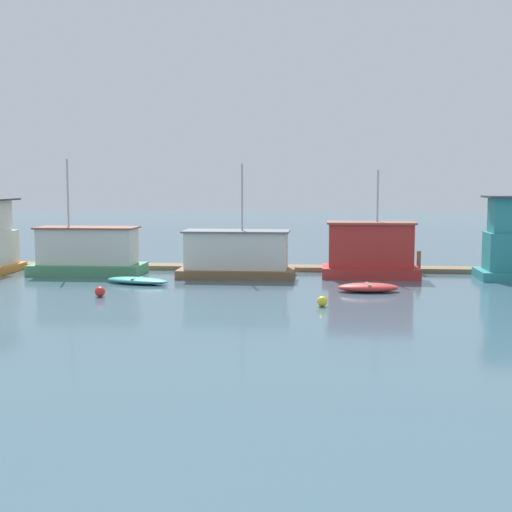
{
  "coord_description": "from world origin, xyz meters",
  "views": [
    {
      "loc": [
        4.1,
        -44.74,
        5.98
      ],
      "look_at": [
        0.0,
        -1.0,
        1.4
      ],
      "focal_mm": 50.0,
      "sensor_mm": 36.0,
      "label": 1
    }
  ],
  "objects_px": {
    "houseboat_green": "(88,253)",
    "dinghy_red": "(368,287)",
    "buoy_red": "(100,292)",
    "houseboat_red": "(370,251)",
    "mooring_post_near_left": "(391,262)",
    "houseboat_brown": "(237,255)",
    "buoy_yellow": "(322,301)",
    "mooring_post_far_left": "(419,262)",
    "dinghy_teal": "(138,280)",
    "mooring_post_near_right": "(348,257)"
  },
  "relations": [
    {
      "from": "houseboat_red",
      "to": "dinghy_red",
      "type": "bearing_deg",
      "value": -94.53
    },
    {
      "from": "houseboat_green",
      "to": "buoy_yellow",
      "type": "distance_m",
      "value": 18.64
    },
    {
      "from": "houseboat_brown",
      "to": "dinghy_teal",
      "type": "relative_size",
      "value": 1.71
    },
    {
      "from": "dinghy_red",
      "to": "mooring_post_near_left",
      "type": "bearing_deg",
      "value": 76.13
    },
    {
      "from": "houseboat_red",
      "to": "dinghy_red",
      "type": "distance_m",
      "value": 6.41
    },
    {
      "from": "houseboat_green",
      "to": "dinghy_red",
      "type": "bearing_deg",
      "value": -18.55
    },
    {
      "from": "mooring_post_near_left",
      "to": "buoy_yellow",
      "type": "height_order",
      "value": "mooring_post_near_left"
    },
    {
      "from": "houseboat_red",
      "to": "mooring_post_far_left",
      "type": "relative_size",
      "value": 4.43
    },
    {
      "from": "dinghy_teal",
      "to": "mooring_post_far_left",
      "type": "relative_size",
      "value": 2.8
    },
    {
      "from": "dinghy_red",
      "to": "buoy_yellow",
      "type": "height_order",
      "value": "buoy_yellow"
    },
    {
      "from": "houseboat_red",
      "to": "mooring_post_near_right",
      "type": "distance_m",
      "value": 2.32
    },
    {
      "from": "houseboat_green",
      "to": "houseboat_brown",
      "type": "xyz_separation_m",
      "value": [
        9.8,
        -0.46,
        -0.02
      ]
    },
    {
      "from": "houseboat_green",
      "to": "buoy_red",
      "type": "height_order",
      "value": "houseboat_green"
    },
    {
      "from": "mooring_post_far_left",
      "to": "dinghy_red",
      "type": "bearing_deg",
      "value": -114.98
    },
    {
      "from": "houseboat_brown",
      "to": "mooring_post_near_left",
      "type": "xyz_separation_m",
      "value": [
        9.88,
        2.59,
        -0.62
      ]
    },
    {
      "from": "houseboat_brown",
      "to": "mooring_post_near_right",
      "type": "relative_size",
      "value": 3.45
    },
    {
      "from": "buoy_red",
      "to": "houseboat_red",
      "type": "bearing_deg",
      "value": 32.27
    },
    {
      "from": "houseboat_brown",
      "to": "mooring_post_near_right",
      "type": "xyz_separation_m",
      "value": [
        7.07,
        2.59,
        -0.33
      ]
    },
    {
      "from": "houseboat_green",
      "to": "mooring_post_near_left",
      "type": "bearing_deg",
      "value": 6.17
    },
    {
      "from": "houseboat_brown",
      "to": "buoy_yellow",
      "type": "distance_m",
      "value": 11.66
    },
    {
      "from": "houseboat_red",
      "to": "buoy_red",
      "type": "distance_m",
      "value": 17.27
    },
    {
      "from": "mooring_post_far_left",
      "to": "mooring_post_near_left",
      "type": "xyz_separation_m",
      "value": [
        -1.77,
        0.0,
        -0.0
      ]
    },
    {
      "from": "dinghy_teal",
      "to": "buoy_yellow",
      "type": "height_order",
      "value": "buoy_yellow"
    },
    {
      "from": "mooring_post_near_left",
      "to": "buoy_red",
      "type": "relative_size",
      "value": 2.79
    },
    {
      "from": "mooring_post_near_left",
      "to": "mooring_post_near_right",
      "type": "distance_m",
      "value": 2.83
    },
    {
      "from": "houseboat_red",
      "to": "mooring_post_near_left",
      "type": "relative_size",
      "value": 4.45
    },
    {
      "from": "buoy_red",
      "to": "houseboat_green",
      "type": "bearing_deg",
      "value": 112.15
    },
    {
      "from": "houseboat_red",
      "to": "mooring_post_near_left",
      "type": "xyz_separation_m",
      "value": [
        1.5,
        1.82,
        -0.87
      ]
    },
    {
      "from": "houseboat_brown",
      "to": "houseboat_green",
      "type": "bearing_deg",
      "value": 177.3
    },
    {
      "from": "dinghy_red",
      "to": "mooring_post_far_left",
      "type": "bearing_deg",
      "value": 65.02
    },
    {
      "from": "dinghy_teal",
      "to": "buoy_yellow",
      "type": "xyz_separation_m",
      "value": [
        10.86,
        -6.74,
        0.06
      ]
    },
    {
      "from": "houseboat_green",
      "to": "houseboat_brown",
      "type": "distance_m",
      "value": 9.81
    },
    {
      "from": "houseboat_brown",
      "to": "buoy_yellow",
      "type": "xyz_separation_m",
      "value": [
        5.39,
        -10.28,
        -1.12
      ]
    },
    {
      "from": "mooring_post_near_right",
      "to": "houseboat_red",
      "type": "bearing_deg",
      "value": -54.19
    },
    {
      "from": "dinghy_teal",
      "to": "buoy_yellow",
      "type": "bearing_deg",
      "value": -31.82
    },
    {
      "from": "mooring_post_near_right",
      "to": "buoy_red",
      "type": "xyz_separation_m",
      "value": [
        -13.25,
        -11.02,
        -0.78
      ]
    },
    {
      "from": "mooring_post_far_left",
      "to": "buoy_yellow",
      "type": "height_order",
      "value": "mooring_post_far_left"
    },
    {
      "from": "mooring_post_near_right",
      "to": "buoy_yellow",
      "type": "height_order",
      "value": "mooring_post_near_right"
    },
    {
      "from": "dinghy_teal",
      "to": "mooring_post_near_right",
      "type": "relative_size",
      "value": 2.02
    },
    {
      "from": "buoy_red",
      "to": "dinghy_teal",
      "type": "bearing_deg",
      "value": 81.66
    },
    {
      "from": "mooring_post_far_left",
      "to": "mooring_post_near_left",
      "type": "bearing_deg",
      "value": 180.0
    },
    {
      "from": "houseboat_green",
      "to": "mooring_post_near_right",
      "type": "relative_size",
      "value": 3.54
    },
    {
      "from": "mooring_post_near_right",
      "to": "buoy_red",
      "type": "bearing_deg",
      "value": -140.25
    },
    {
      "from": "mooring_post_near_left",
      "to": "buoy_yellow",
      "type": "distance_m",
      "value": 13.64
    },
    {
      "from": "buoy_yellow",
      "to": "buoy_red",
      "type": "bearing_deg",
      "value": 170.91
    },
    {
      "from": "mooring_post_near_right",
      "to": "houseboat_brown",
      "type": "bearing_deg",
      "value": -159.87
    },
    {
      "from": "houseboat_green",
      "to": "dinghy_teal",
      "type": "distance_m",
      "value": 6.02
    },
    {
      "from": "houseboat_green",
      "to": "mooring_post_near_right",
      "type": "xyz_separation_m",
      "value": [
        16.87,
        2.13,
        -0.34
      ]
    },
    {
      "from": "mooring_post_near_left",
      "to": "dinghy_teal",
      "type": "bearing_deg",
      "value": -158.21
    },
    {
      "from": "houseboat_green",
      "to": "dinghy_red",
      "type": "relative_size",
      "value": 2.17
    }
  ]
}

